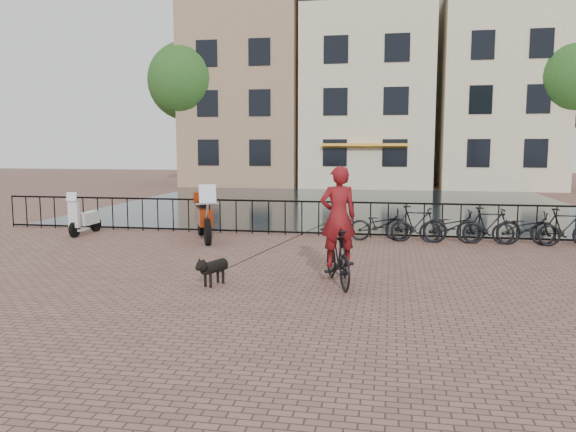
% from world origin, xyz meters
% --- Properties ---
extents(ground, '(100.00, 100.00, 0.00)m').
position_xyz_m(ground, '(0.00, 0.00, 0.00)').
color(ground, brown).
rests_on(ground, ground).
extents(canal_water, '(20.00, 20.00, 0.00)m').
position_xyz_m(canal_water, '(0.00, 17.30, 0.00)').
color(canal_water, black).
rests_on(canal_water, ground).
extents(railing, '(20.00, 0.05, 1.02)m').
position_xyz_m(railing, '(0.00, 8.00, 0.50)').
color(railing, black).
rests_on(railing, ground).
extents(canal_house_left, '(7.50, 9.00, 12.80)m').
position_xyz_m(canal_house_left, '(-7.50, 30.00, 6.40)').
color(canal_house_left, '#916D54').
rests_on(canal_house_left, ground).
extents(canal_house_mid, '(8.00, 9.50, 11.80)m').
position_xyz_m(canal_house_mid, '(0.50, 30.00, 5.90)').
color(canal_house_mid, '#C6BA95').
rests_on(canal_house_mid, ground).
extents(canal_house_right, '(7.00, 9.00, 13.30)m').
position_xyz_m(canal_house_right, '(8.50, 30.00, 6.65)').
color(canal_house_right, '#C3B291').
rests_on(canal_house_right, ground).
extents(tree_far_left, '(5.04, 5.04, 9.27)m').
position_xyz_m(tree_far_left, '(-11.00, 27.00, 6.73)').
color(tree_far_left, black).
rests_on(tree_far_left, ground).
extents(tree_far_right, '(4.76, 4.76, 8.76)m').
position_xyz_m(tree_far_right, '(12.00, 27.00, 6.35)').
color(tree_far_right, black).
rests_on(tree_far_right, ground).
extents(cyclist, '(1.13, 2.00, 2.63)m').
position_xyz_m(cyclist, '(1.09, 2.24, 1.00)').
color(cyclist, black).
rests_on(cyclist, ground).
extents(dog, '(0.55, 0.89, 0.57)m').
position_xyz_m(dog, '(-1.20, 1.80, 0.28)').
color(dog, black).
rests_on(dog, ground).
extents(motorcycle, '(1.48, 2.33, 1.66)m').
position_xyz_m(motorcycle, '(-3.07, 6.70, 0.83)').
color(motorcycle, maroon).
rests_on(motorcycle, ground).
extents(scooter, '(0.46, 1.45, 1.34)m').
position_xyz_m(scooter, '(-6.86, 7.00, 0.67)').
color(scooter, beige).
rests_on(scooter, ground).
extents(parked_bike_0, '(1.74, 0.66, 0.90)m').
position_xyz_m(parked_bike_0, '(1.80, 7.40, 0.45)').
color(parked_bike_0, black).
rests_on(parked_bike_0, ground).
extents(parked_bike_1, '(1.71, 0.67, 1.00)m').
position_xyz_m(parked_bike_1, '(2.75, 7.40, 0.50)').
color(parked_bike_1, black).
rests_on(parked_bike_1, ground).
extents(parked_bike_2, '(1.73, 0.65, 0.90)m').
position_xyz_m(parked_bike_2, '(3.70, 7.40, 0.45)').
color(parked_bike_2, black).
rests_on(parked_bike_2, ground).
extents(parked_bike_3, '(1.67, 0.49, 1.00)m').
position_xyz_m(parked_bike_3, '(4.65, 7.40, 0.50)').
color(parked_bike_3, black).
rests_on(parked_bike_3, ground).
extents(parked_bike_4, '(1.75, 0.69, 0.90)m').
position_xyz_m(parked_bike_4, '(5.60, 7.40, 0.45)').
color(parked_bike_4, black).
rests_on(parked_bike_4, ground).
extents(parked_bike_5, '(1.69, 0.57, 1.00)m').
position_xyz_m(parked_bike_5, '(6.55, 7.40, 0.50)').
color(parked_bike_5, black).
rests_on(parked_bike_5, ground).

